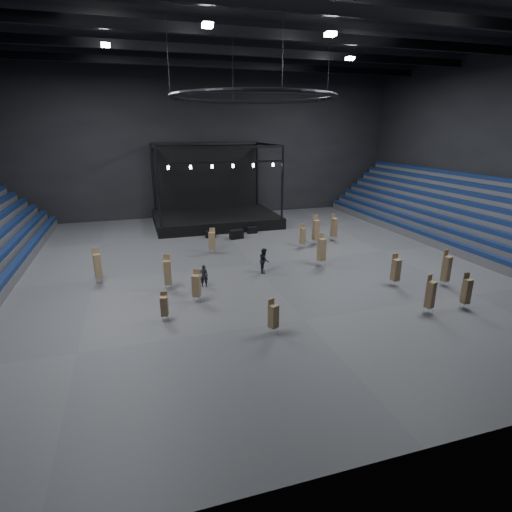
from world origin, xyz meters
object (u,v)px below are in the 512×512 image
object	(u,v)px
flight_case_left	(210,234)
stage	(214,211)
man_center	(204,276)
crew_member	(264,260)
chair_stack_2	(322,249)
chair_stack_10	(430,294)
chair_stack_0	(334,227)
chair_stack_5	(98,265)
chair_stack_1	(396,269)
chair_stack_4	(196,285)
flight_case_mid	(236,234)
chair_stack_6	(316,230)
flight_case_right	(252,230)
chair_stack_3	(164,305)
chair_stack_9	(273,316)
chair_stack_12	(446,268)
chair_stack_7	(168,272)
chair_stack_11	(303,235)
chair_stack_13	(466,290)
chair_stack_8	(212,240)

from	to	relation	value
flight_case_left	stage	bearing A→B (deg)	75.12
man_center	crew_member	world-z (taller)	crew_member
chair_stack_2	chair_stack_10	size ratio (longest dim) A/B	1.12
chair_stack_0	chair_stack_5	world-z (taller)	chair_stack_0
chair_stack_1	chair_stack_5	distance (m)	21.50
chair_stack_4	crew_member	distance (m)	7.20
crew_member	stage	bearing A→B (deg)	17.77
chair_stack_0	man_center	xyz separation A→B (m)	(-14.65, -8.37, -0.59)
flight_case_mid	chair_stack_6	bearing A→B (deg)	-32.30
chair_stack_0	man_center	distance (m)	16.88
flight_case_right	man_center	distance (m)	15.56
flight_case_right	crew_member	bearing A→B (deg)	-102.15
chair_stack_3	chair_stack_5	world-z (taller)	chair_stack_5
chair_stack_9	chair_stack_12	world-z (taller)	chair_stack_12
stage	flight_case_right	world-z (taller)	stage
flight_case_right	chair_stack_7	world-z (taller)	chair_stack_7
flight_case_mid	chair_stack_1	distance (m)	17.58
chair_stack_0	chair_stack_11	distance (m)	4.23
chair_stack_1	chair_stack_2	bearing A→B (deg)	113.76
chair_stack_1	chair_stack_2	distance (m)	6.40
stage	flight_case_left	xyz separation A→B (m)	(-1.76, -6.63, -1.10)
chair_stack_0	chair_stack_6	distance (m)	2.47
stage	chair_stack_7	size ratio (longest dim) A/B	5.49
chair_stack_4	man_center	world-z (taller)	chair_stack_4
chair_stack_3	chair_stack_10	distance (m)	16.00
chair_stack_9	crew_member	size ratio (longest dim) A/B	1.03
flight_case_left	chair_stack_10	distance (m)	23.47
chair_stack_12	chair_stack_0	bearing A→B (deg)	83.36
chair_stack_2	chair_stack_3	world-z (taller)	chair_stack_2
flight_case_mid	chair_stack_13	world-z (taller)	chair_stack_13
stage	chair_stack_1	xyz separation A→B (m)	(8.36, -23.68, -0.21)
flight_case_right	chair_stack_10	world-z (taller)	chair_stack_10
chair_stack_1	chair_stack_8	size ratio (longest dim) A/B	1.02
chair_stack_1	man_center	bearing A→B (deg)	158.39
chair_stack_6	chair_stack_10	bearing A→B (deg)	-95.70
flight_case_mid	chair_stack_11	xyz separation A→B (m)	(5.19, -4.95, 0.73)
chair_stack_4	chair_stack_9	bearing A→B (deg)	-33.95
chair_stack_4	man_center	xyz separation A→B (m)	(0.91, 2.45, -0.35)
chair_stack_3	chair_stack_4	bearing A→B (deg)	54.63
man_center	crew_member	distance (m)	5.30
chair_stack_3	chair_stack_11	bearing A→B (deg)	50.97
chair_stack_1	chair_stack_6	bearing A→B (deg)	88.96
chair_stack_9	chair_stack_11	size ratio (longest dim) A/B	0.88
flight_case_left	chair_stack_10	world-z (taller)	chair_stack_10
chair_stack_1	chair_stack_6	xyz separation A→B (m)	(-0.83, 11.48, 0.24)
chair_stack_0	crew_member	xyz separation A→B (m)	(-9.60, -6.78, -0.43)
chair_stack_2	chair_stack_10	bearing A→B (deg)	-87.70
chair_stack_3	man_center	xyz separation A→B (m)	(3.14, 4.58, -0.15)
chair_stack_4	chair_stack_5	world-z (taller)	chair_stack_5
flight_case_right	chair_stack_1	world-z (taller)	chair_stack_1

